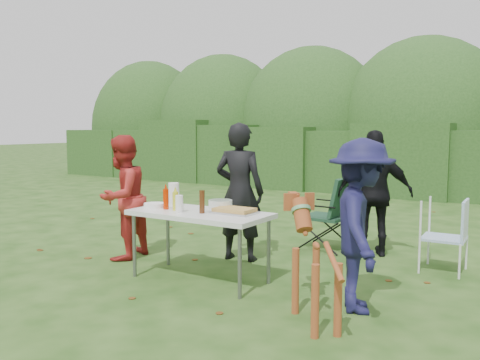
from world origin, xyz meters
The scene contains 20 objects.
ground centered at (0.00, 0.00, 0.00)m, with size 80.00×80.00×0.00m, color #1E4211.
hedge_row centered at (0.00, 8.00, 0.85)m, with size 22.00×1.40×1.70m, color #23471C.
shrub_backdrop centered at (0.00, 9.60, 1.60)m, with size 20.00×2.60×3.20m, color #3D6628.
folding_table centered at (-0.08, -0.06, 0.69)m, with size 1.50×0.70×0.74m.
person_cook centered at (-0.17, 0.88, 0.84)m, with size 0.61×0.40×1.68m, color black.
person_red_jacket centered at (-1.43, 0.15, 0.77)m, with size 0.74×0.58×1.53m, color #AF2623.
person_black_puffy centered at (1.16, 1.97, 0.80)m, with size 0.93×0.39×1.59m, color black.
child centered at (1.66, -0.02, 0.77)m, with size 0.99×0.57×1.54m, color #16163E.
dog centered at (1.47, -0.54, 0.50)m, with size 1.06×0.42×1.01m, color #954621, non-canonical shape.
camping_chair centered at (0.50, 1.95, 0.49)m, with size 0.62×0.62×0.99m, color #1B3E29, non-canonical shape.
lawn_chair centered at (2.05, 1.67, 0.42)m, with size 0.49×0.49×0.84m, color #5387BF, non-canonical shape.
food_tray centered at (0.29, 0.05, 0.75)m, with size 0.45×0.30×0.02m, color #B7B7BA.
focaccia_bread centered at (0.29, 0.05, 0.78)m, with size 0.40×0.26×0.04m, color tan.
mustard_bottle centered at (-0.34, -0.14, 0.84)m, with size 0.06×0.06×0.20m, color gold.
ketchup_bottle centered at (-0.48, -0.13, 0.85)m, with size 0.06×0.06×0.22m, color #B42100.
beer_bottle centered at (0.01, -0.13, 0.86)m, with size 0.06×0.06×0.24m, color #47230F.
paper_towel_roll centered at (-0.57, 0.11, 0.87)m, with size 0.12×0.12×0.26m, color white.
cup_stack centered at (-0.23, -0.21, 0.83)m, with size 0.08×0.08×0.18m, color white.
pasta_bowl centered at (0.02, 0.19, 0.79)m, with size 0.26×0.26×0.10m, color silver.
plate_stack centered at (-0.66, -0.11, 0.77)m, with size 0.24×0.24×0.05m, color white.
Camera 1 is at (3.11, -4.30, 1.63)m, focal length 38.00 mm.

